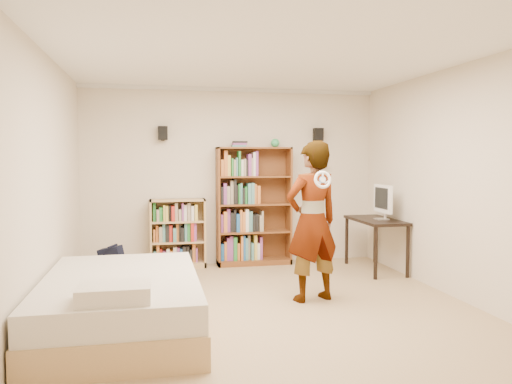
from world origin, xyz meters
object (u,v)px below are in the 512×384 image
(low_bookshelf, at_px, (178,233))
(person, at_px, (312,221))
(tall_bookshelf, at_px, (254,206))
(computer_desk, at_px, (375,245))
(daybed, at_px, (122,296))

(low_bookshelf, relative_size, person, 0.56)
(tall_bookshelf, height_order, low_bookshelf, tall_bookshelf)
(person, bearing_deg, computer_desk, -152.58)
(tall_bookshelf, relative_size, computer_desk, 1.63)
(computer_desk, distance_m, daybed, 3.93)
(daybed, distance_m, person, 2.24)
(low_bookshelf, distance_m, computer_desk, 2.91)
(computer_desk, bearing_deg, low_bookshelf, 164.53)
(daybed, height_order, person, person)
(computer_desk, relative_size, daybed, 0.50)
(tall_bookshelf, distance_m, low_bookshelf, 1.22)
(computer_desk, relative_size, person, 0.60)
(tall_bookshelf, xyz_separation_m, low_bookshelf, (-1.15, 0.01, -0.39))
(low_bookshelf, xyz_separation_m, computer_desk, (2.80, -0.78, -0.13))
(daybed, relative_size, person, 1.21)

